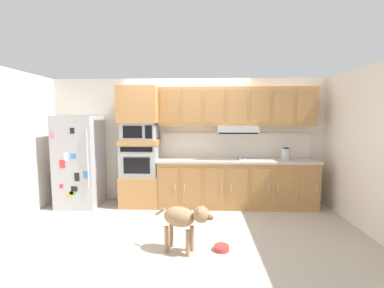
% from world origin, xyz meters
% --- Properties ---
extents(ground_plane, '(9.60, 9.60, 0.00)m').
position_xyz_m(ground_plane, '(0.00, 0.00, 0.00)').
color(ground_plane, '#B2A899').
extents(back_kitchen_wall, '(6.20, 0.12, 2.50)m').
position_xyz_m(back_kitchen_wall, '(0.00, 1.11, 1.25)').
color(back_kitchen_wall, beige).
rests_on(back_kitchen_wall, ground).
extents(side_panel_left, '(0.12, 7.10, 2.50)m').
position_xyz_m(side_panel_left, '(-2.80, 0.00, 1.25)').
color(side_panel_left, beige).
rests_on(side_panel_left, ground).
extents(side_panel_right, '(0.12, 7.10, 2.50)m').
position_xyz_m(side_panel_right, '(2.80, 0.00, 1.25)').
color(side_panel_right, silver).
rests_on(side_panel_right, ground).
extents(refrigerator, '(0.76, 0.73, 1.76)m').
position_xyz_m(refrigerator, '(-2.09, 0.68, 0.88)').
color(refrigerator, '#ADADB2').
rests_on(refrigerator, ground).
extents(oven_base_cabinet, '(0.74, 0.62, 0.60)m').
position_xyz_m(oven_base_cabinet, '(-0.91, 0.75, 0.30)').
color(oven_base_cabinet, '#B77F47').
rests_on(oven_base_cabinet, ground).
extents(built_in_oven, '(0.70, 0.62, 0.60)m').
position_xyz_m(built_in_oven, '(-0.91, 0.75, 0.90)').
color(built_in_oven, '#A8AAAF').
rests_on(built_in_oven, oven_base_cabinet).
extents(appliance_mid_shelf, '(0.74, 0.62, 0.10)m').
position_xyz_m(appliance_mid_shelf, '(-0.91, 0.75, 1.25)').
color(appliance_mid_shelf, '#B77F47').
rests_on(appliance_mid_shelf, built_in_oven).
extents(microwave, '(0.64, 0.54, 0.32)m').
position_xyz_m(microwave, '(-0.91, 0.75, 1.46)').
color(microwave, '#A8AAAF').
rests_on(microwave, appliance_mid_shelf).
extents(appliance_upper_cabinet, '(0.74, 0.62, 0.68)m').
position_xyz_m(appliance_upper_cabinet, '(-0.91, 0.75, 1.96)').
color(appliance_upper_cabinet, '#B77F47').
rests_on(appliance_upper_cabinet, microwave).
extents(lower_cabinet_run, '(2.99, 0.63, 0.88)m').
position_xyz_m(lower_cabinet_run, '(0.96, 0.75, 0.44)').
color(lower_cabinet_run, '#B77F47').
rests_on(lower_cabinet_run, ground).
extents(countertop_slab, '(3.03, 0.64, 0.04)m').
position_xyz_m(countertop_slab, '(0.96, 0.75, 0.90)').
color(countertop_slab, '#BCB2A3').
rests_on(countertop_slab, lower_cabinet_run).
extents(backsplash_panel, '(3.03, 0.02, 0.50)m').
position_xyz_m(backsplash_panel, '(0.96, 1.04, 1.17)').
color(backsplash_panel, silver).
rests_on(backsplash_panel, countertop_slab).
extents(upper_cabinet_with_hood, '(2.99, 0.48, 0.88)m').
position_xyz_m(upper_cabinet_with_hood, '(0.96, 0.87, 1.90)').
color(upper_cabinet_with_hood, '#B77F47').
rests_on(upper_cabinet_with_hood, backsplash_panel).
extents(screwdriver, '(0.16, 0.16, 0.03)m').
position_xyz_m(screwdriver, '(1.04, 0.76, 0.93)').
color(screwdriver, blue).
rests_on(screwdriver, countertop_slab).
extents(electric_kettle, '(0.17, 0.17, 0.24)m').
position_xyz_m(electric_kettle, '(1.88, 0.70, 1.03)').
color(electric_kettle, '#A8AAAF').
rests_on(electric_kettle, countertop_slab).
extents(dog, '(0.78, 0.39, 0.65)m').
position_xyz_m(dog, '(0.07, -1.03, 0.45)').
color(dog, '#997551').
rests_on(dog, ground).
extents(dog_food_bowl, '(0.20, 0.20, 0.06)m').
position_xyz_m(dog_food_bowl, '(0.56, -0.96, 0.03)').
color(dog_food_bowl, red).
rests_on(dog_food_bowl, ground).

